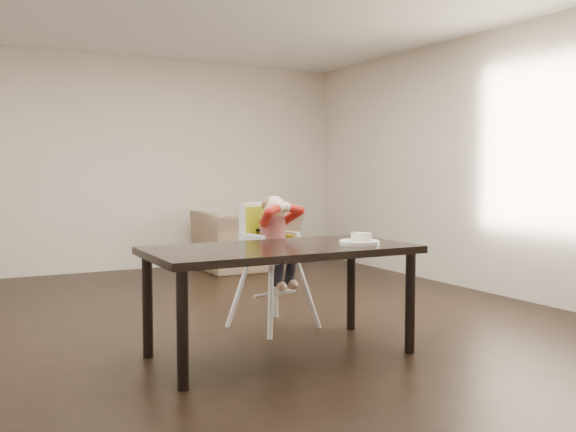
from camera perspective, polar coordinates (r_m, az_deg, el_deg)
name	(u,v)px	position (r m, az deg, el deg)	size (l,w,h in m)	color
ground	(227,330)	(5.20, -5.43, -10.02)	(7.00, 7.00, 0.00)	black
room_walls	(226,94)	(5.08, -5.57, 10.72)	(6.02, 7.02, 2.71)	beige
dining_table	(280,258)	(4.37, -0.68, -3.74)	(1.80, 0.90, 0.75)	black
high_chair	(271,235)	(5.14, -1.52, -1.69)	(0.54, 0.54, 1.06)	white
plate	(360,240)	(4.50, 6.42, -2.16)	(0.30, 0.30, 0.08)	white
armchair	(246,230)	(8.21, -3.77, -1.28)	(1.15, 0.75, 1.01)	#947B5E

